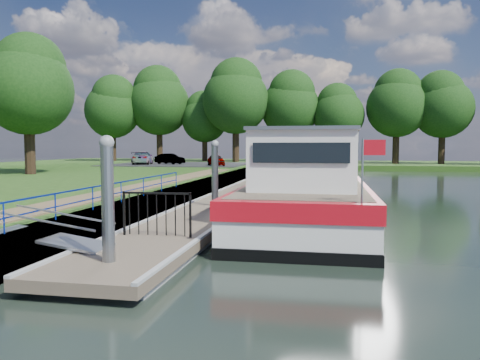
% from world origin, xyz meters
% --- Properties ---
extents(ground, '(160.00, 160.00, 0.00)m').
position_xyz_m(ground, '(0.00, 0.00, 0.00)').
color(ground, black).
rests_on(ground, ground).
extents(bank_edge, '(1.10, 90.00, 0.78)m').
position_xyz_m(bank_edge, '(-2.55, 15.00, 0.39)').
color(bank_edge, '#473D2D').
rests_on(bank_edge, ground).
extents(far_bank, '(60.00, 18.00, 0.60)m').
position_xyz_m(far_bank, '(12.00, 52.00, 0.30)').
color(far_bank, '#204112').
rests_on(far_bank, ground).
extents(footpath, '(1.60, 40.00, 0.05)m').
position_xyz_m(footpath, '(-4.40, 8.00, 0.80)').
color(footpath, brown).
rests_on(footpath, riverbank).
extents(carpark, '(14.00, 12.00, 0.06)m').
position_xyz_m(carpark, '(-11.00, 38.00, 0.81)').
color(carpark, black).
rests_on(carpark, riverbank).
extents(blue_fence, '(0.04, 18.04, 0.72)m').
position_xyz_m(blue_fence, '(-2.75, 3.00, 1.31)').
color(blue_fence, '#0C2DBF').
rests_on(blue_fence, riverbank).
extents(pontoon, '(2.50, 30.00, 0.56)m').
position_xyz_m(pontoon, '(0.00, 13.00, 0.18)').
color(pontoon, brown).
rests_on(pontoon, ground).
extents(mooring_piles, '(0.30, 27.30, 3.55)m').
position_xyz_m(mooring_piles, '(0.00, 13.00, 1.28)').
color(mooring_piles, gray).
rests_on(mooring_piles, ground).
extents(gangway, '(2.58, 1.00, 0.92)m').
position_xyz_m(gangway, '(-1.85, 0.50, 0.63)').
color(gangway, '#A5A8AD').
rests_on(gangway, ground).
extents(gate_panel, '(1.85, 0.05, 1.15)m').
position_xyz_m(gate_panel, '(-0.00, 2.20, 1.15)').
color(gate_panel, black).
rests_on(gate_panel, ground).
extents(barge, '(4.36, 21.15, 4.78)m').
position_xyz_m(barge, '(3.60, 11.96, 1.09)').
color(barge, black).
rests_on(barge, ground).
extents(horizon_trees, '(54.38, 10.03, 12.87)m').
position_xyz_m(horizon_trees, '(-1.61, 48.68, 7.95)').
color(horizon_trees, '#332316').
rests_on(horizon_trees, ground).
extents(bank_tree_a, '(6.12, 6.12, 9.72)m').
position_xyz_m(bank_tree_a, '(-15.99, 20.08, 7.02)').
color(bank_tree_a, '#332316').
rests_on(bank_tree_a, riverbank).
extents(car_a, '(2.47, 3.38, 1.07)m').
position_xyz_m(car_a, '(-6.31, 34.67, 1.37)').
color(car_a, '#999999').
rests_on(car_a, carpark).
extents(car_b, '(3.51, 2.36, 1.10)m').
position_xyz_m(car_b, '(-11.93, 37.37, 1.38)').
color(car_b, '#999999').
rests_on(car_b, carpark).
extents(car_c, '(2.87, 4.83, 1.31)m').
position_xyz_m(car_c, '(-14.67, 36.77, 1.49)').
color(car_c, '#999999').
rests_on(car_c, carpark).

